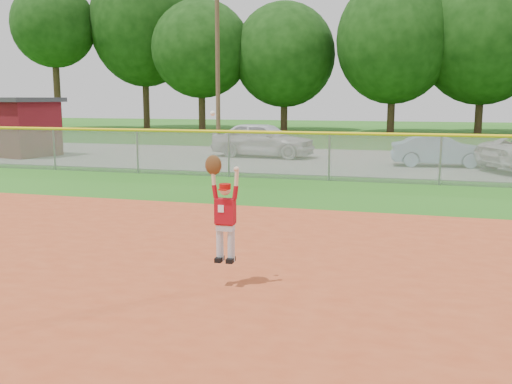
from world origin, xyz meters
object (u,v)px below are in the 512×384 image
car_blue (440,151)px  utility_shed (17,126)px  ballplayer (223,209)px  car_white_a (263,139)px

car_blue → utility_shed: (-18.11, -0.94, 0.71)m
car_blue → ballplayer: ballplayer is taller
car_white_a → car_blue: bearing=-95.5°
car_white_a → utility_shed: utility_shed is taller
car_blue → utility_shed: size_ratio=0.90×
utility_shed → ballplayer: bearing=-44.5°
utility_shed → ballplayer: size_ratio=1.97×
utility_shed → ballplayer: utility_shed is taller
utility_shed → ballplayer: 20.82m
car_white_a → car_blue: car_white_a is taller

